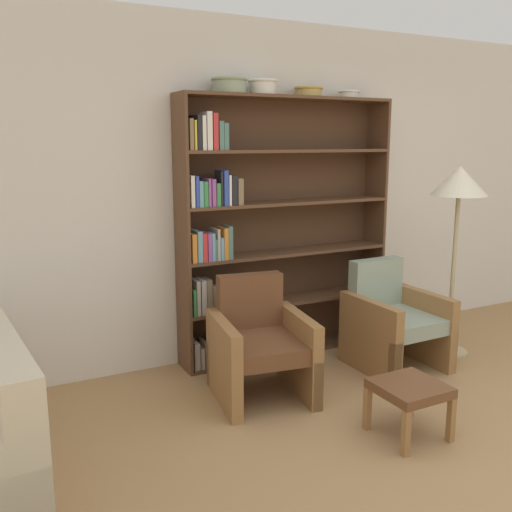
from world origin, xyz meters
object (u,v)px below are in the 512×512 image
at_px(bowl_slate, 229,85).
at_px(armchair_leather, 260,345).
at_px(bowl_cream, 308,91).
at_px(footstool, 409,392).
at_px(armchair_cushioned, 393,320).
at_px(bowl_olive, 349,94).
at_px(bookshelf, 266,236).
at_px(floor_lamp, 459,190).
at_px(bowl_stoneware, 263,86).

xyz_separation_m(bowl_slate, armchair_leather, (-0.09, -0.67, -1.84)).
height_order(bowl_cream, footstool, bowl_cream).
distance_m(armchair_cushioned, footstool, 1.16).
bearing_deg(bowl_olive, armchair_cushioned, -88.65).
bearing_deg(bookshelf, floor_lamp, -25.79).
relative_size(bowl_olive, armchair_leather, 0.21).
distance_m(armchair_cushioned, floor_lamp, 1.20).
height_order(armchair_leather, floor_lamp, floor_lamp).
height_order(floor_lamp, footstool, floor_lamp).
bearing_deg(footstool, bowl_cream, 81.14).
distance_m(bowl_olive, armchair_cushioned, 1.93).
height_order(armchair_cushioned, floor_lamp, floor_lamp).
relative_size(bowl_slate, floor_lamp, 0.18).
bearing_deg(bowl_stoneware, bookshelf, 21.29).
distance_m(bowl_cream, footstool, 2.51).
bearing_deg(bookshelf, armchair_cushioned, -40.47).
bearing_deg(bowl_olive, bowl_stoneware, 180.00).
bearing_deg(armchair_cushioned, bowl_stoneware, -39.24).
height_order(bookshelf, bowl_slate, bowl_slate).
height_order(bowl_cream, armchair_leather, bowl_cream).
bearing_deg(footstool, bookshelf, 94.53).
xyz_separation_m(bowl_slate, bowl_stoneware, (0.28, 0.00, 0.00)).
height_order(bookshelf, bowl_stoneware, bowl_stoneware).
relative_size(bowl_slate, footstool, 0.71).
bearing_deg(floor_lamp, footstool, -144.22).
bearing_deg(armchair_cushioned, floor_lamp, 178.52).
height_order(bookshelf, floor_lamp, bookshelf).
bearing_deg(bowl_cream, bowl_stoneware, 180.00).
height_order(armchair_cushioned, footstool, armchair_cushioned).
xyz_separation_m(bowl_cream, footstool, (-0.25, -1.61, -1.91)).
xyz_separation_m(bookshelf, floor_lamp, (1.42, -0.69, 0.37)).
relative_size(bowl_stoneware, footstool, 0.58).
xyz_separation_m(bookshelf, armchair_cushioned, (0.80, -0.68, -0.65)).
relative_size(bowl_stoneware, floor_lamp, 0.14).
bearing_deg(armchair_cushioned, footstool, 53.63).
xyz_separation_m(armchair_cushioned, floor_lamp, (0.63, -0.01, 1.02)).
bearing_deg(footstool, bowl_stoneware, 96.06).
distance_m(bookshelf, floor_lamp, 1.63).
distance_m(floor_lamp, footstool, 1.95).
bearing_deg(bookshelf, footstool, -85.47).
bearing_deg(armchair_cushioned, armchair_leather, -0.86).
xyz_separation_m(bowl_cream, bowl_olive, (0.40, -0.00, -0.01)).
distance_m(bowl_stoneware, footstool, 2.51).
bearing_deg(armchair_leather, footstool, 129.02).
height_order(bowl_olive, footstool, bowl_olive).
bearing_deg(bowl_slate, bowl_cream, 0.00).
height_order(bookshelf, bowl_cream, bowl_cream).
distance_m(bookshelf, armchair_leather, 1.03).
xyz_separation_m(bowl_olive, armchair_leather, (-1.20, -0.67, -1.81)).
height_order(bowl_slate, bowl_olive, bowl_slate).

